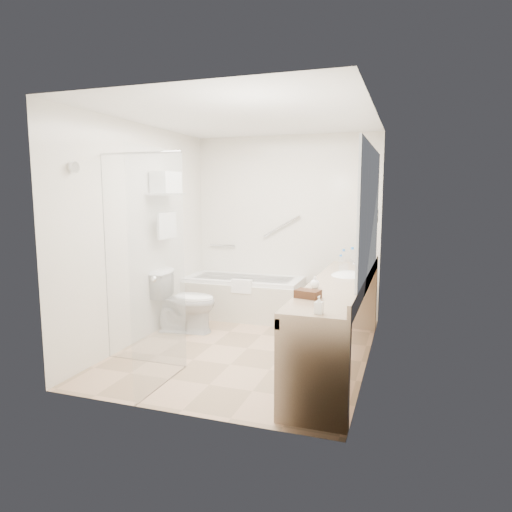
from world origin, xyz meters
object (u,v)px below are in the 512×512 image
(toilet, at_px, (185,301))
(water_bottle_left, at_px, (341,263))
(bathtub, at_px, (244,297))
(amenity_basket, at_px, (308,294))
(vanity_counter, at_px, (339,302))

(toilet, distance_m, water_bottle_left, 1.97)
(bathtub, height_order, water_bottle_left, water_bottle_left)
(amenity_basket, relative_size, water_bottle_left, 1.17)
(toilet, relative_size, amenity_basket, 3.88)
(vanity_counter, distance_m, amenity_basket, 0.83)
(vanity_counter, height_order, toilet, vanity_counter)
(bathtub, relative_size, amenity_basket, 7.99)
(toilet, height_order, amenity_basket, amenity_basket)
(amenity_basket, distance_m, water_bottle_left, 1.51)
(toilet, relative_size, water_bottle_left, 4.55)
(bathtub, bearing_deg, amenity_basket, -57.66)
(water_bottle_left, bearing_deg, toilet, -173.05)
(bathtub, relative_size, toilet, 2.06)
(vanity_counter, height_order, amenity_basket, vanity_counter)
(bathtub, xyz_separation_m, water_bottle_left, (1.42, -0.66, 0.65))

